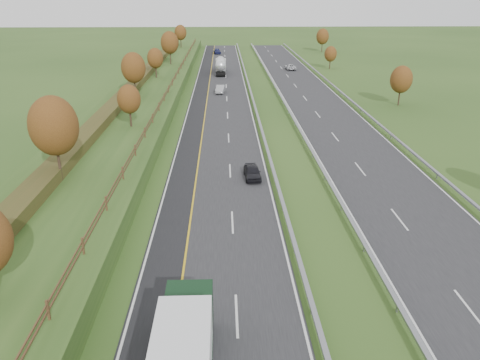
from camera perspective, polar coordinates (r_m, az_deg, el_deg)
The scene contains 18 objects.
ground at distance 69.26m, azimuth 4.15°, elevation 7.08°, with size 400.00×400.00×0.00m, color #2D4B1A.
near_carriageway at distance 73.71m, azimuth -2.52°, elevation 8.05°, with size 10.50×200.00×0.04m, color #242427.
far_carriageway at distance 75.39m, azimuth 10.25°, elevation 8.04°, with size 10.50×200.00×0.04m, color #242427.
hard_shoulder at distance 73.84m, azimuth -5.46°, elevation 8.00°, with size 3.00×200.00×0.04m, color black.
lane_markings at distance 73.81m, azimuth 2.51°, elevation 8.10°, with size 26.75×200.00×0.01m.
embankment_left at distance 74.73m, azimuth -12.66°, elevation 8.51°, with size 12.00×200.00×2.00m, color #2D4B1A.
hedge_left at distance 74.79m, azimuth -14.29°, elevation 9.60°, with size 2.20×180.00×1.10m, color #383C18.
fence_left at distance 73.27m, azimuth -9.32°, elevation 9.88°, with size 0.12×189.06×1.20m.
median_barrier_near at distance 73.74m, azimuth 1.96°, elevation 8.54°, with size 0.32×200.00×0.71m.
median_barrier_far at distance 74.26m, azimuth 5.93°, elevation 8.53°, with size 0.32×200.00×0.71m.
outer_barrier_far at distance 76.69m, azimuth 14.57°, elevation 8.38°, with size 0.32×200.00×0.71m.
trees_left at distance 70.38m, azimuth -13.21°, elevation 12.12°, with size 6.64×164.30×7.66m.
trees_far at distance 105.75m, azimuth 14.40°, elevation 13.99°, with size 8.45×118.60×7.12m.
road_tanker at distance 111.94m, azimuth -2.37°, elevation 13.81°, with size 2.40×11.22×3.46m.
car_dark_near at distance 47.58m, azimuth 1.51°, elevation 1.00°, with size 1.59×3.95×1.35m, color black.
car_silver_mid at distance 89.46m, azimuth -2.41°, elevation 11.01°, with size 1.49×4.27×1.41m, color #98999C.
car_small_far at distance 148.75m, azimuth -2.80°, elevation 15.39°, with size 1.93×4.74×1.38m, color #171C48.
car_oncoming at distance 117.73m, azimuth 6.15°, elevation 13.54°, with size 2.16×4.68×1.30m, color silver.
Camera 1 is at (0.64, -11.54, 17.75)m, focal length 35.00 mm.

